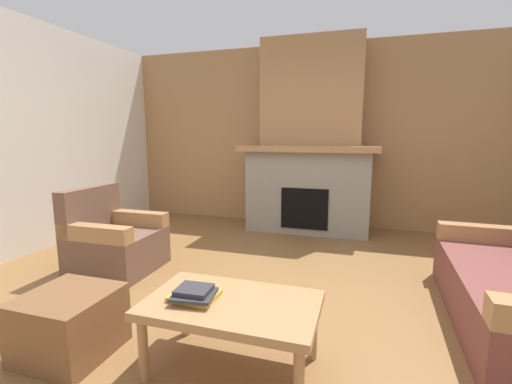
{
  "coord_description": "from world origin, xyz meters",
  "views": [
    {
      "loc": [
        0.75,
        -2.39,
        1.38
      ],
      "look_at": [
        -0.26,
        0.84,
        0.82
      ],
      "focal_mm": 24.37,
      "sensor_mm": 36.0,
      "label": 1
    }
  ],
  "objects_px": {
    "coffee_table": "(232,310)",
    "ottoman": "(70,324)",
    "fireplace": "(310,150)",
    "armchair": "(114,242)"
  },
  "relations": [
    {
      "from": "coffee_table",
      "to": "fireplace",
      "type": "bearing_deg",
      "value": 91.0
    },
    {
      "from": "fireplace",
      "to": "coffee_table",
      "type": "height_order",
      "value": "fireplace"
    },
    {
      "from": "armchair",
      "to": "coffee_table",
      "type": "xyz_separation_m",
      "value": [
        1.72,
        -1.09,
        0.08
      ]
    },
    {
      "from": "fireplace",
      "to": "ottoman",
      "type": "relative_size",
      "value": 5.19
    },
    {
      "from": "fireplace",
      "to": "coffee_table",
      "type": "relative_size",
      "value": 2.7
    },
    {
      "from": "fireplace",
      "to": "ottoman",
      "type": "bearing_deg",
      "value": -105.93
    },
    {
      "from": "fireplace",
      "to": "ottoman",
      "type": "distance_m",
      "value": 3.69
    },
    {
      "from": "armchair",
      "to": "ottoman",
      "type": "relative_size",
      "value": 1.63
    },
    {
      "from": "armchair",
      "to": "ottoman",
      "type": "height_order",
      "value": "armchair"
    },
    {
      "from": "coffee_table",
      "to": "ottoman",
      "type": "height_order",
      "value": "coffee_table"
    }
  ]
}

